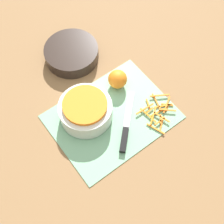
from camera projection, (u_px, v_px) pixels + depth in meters
ground_plane at (112, 117)px, 1.09m from camera, size 4.00×4.00×0.00m
cutting_board at (112, 117)px, 1.08m from camera, size 0.41×0.31×0.01m
bowl_speckled at (86, 110)px, 1.05m from camera, size 0.18×0.18×0.08m
bowl_dark at (72, 53)px, 1.19m from camera, size 0.20×0.20×0.05m
knife at (125, 132)px, 1.04m from camera, size 0.19×0.18×0.02m
orange_left at (118, 79)px, 1.11m from camera, size 0.07×0.07×0.07m
peel_pile at (158, 111)px, 1.08m from camera, size 0.15×0.15×0.01m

